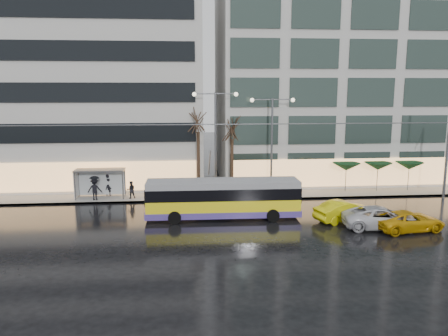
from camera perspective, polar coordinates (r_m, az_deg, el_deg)
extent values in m
plane|color=black|center=(28.69, -3.62, -8.95)|extent=(140.00, 140.00, 0.00)
cube|color=gray|center=(42.22, -1.40, -2.55)|extent=(80.00, 10.00, 0.15)
cube|color=slate|center=(37.42, -0.91, -4.22)|extent=(80.00, 0.10, 0.15)
cube|color=#BAB7B2|center=(48.63, -24.02, 11.41)|extent=(34.00, 14.00, 22.00)
cube|color=#BAB7B2|center=(50.19, 18.46, 13.42)|extent=(32.00, 14.00, 25.00)
cube|color=yellow|center=(32.29, -0.13, -4.92)|extent=(11.16, 2.46, 1.39)
cube|color=#4B398E|center=(32.41, -0.13, -5.71)|extent=(11.19, 2.50, 0.46)
cube|color=black|center=(32.04, -0.13, -3.16)|extent=(11.18, 2.48, 0.83)
cube|color=gray|center=(31.89, -0.14, -2.03)|extent=(11.16, 2.46, 0.46)
cube|color=black|center=(32.94, 9.63, -3.18)|extent=(0.08, 2.13, 1.21)
cube|color=black|center=(32.16, -10.14, -3.53)|extent=(0.08, 2.13, 1.21)
cylinder|color=black|center=(33.96, 5.69, -5.10)|extent=(0.93, 0.34, 0.93)
cylinder|color=black|center=(31.77, 6.41, -6.20)|extent=(0.93, 0.34, 0.93)
cylinder|color=black|center=(33.48, -6.33, -5.34)|extent=(0.93, 0.34, 0.93)
cylinder|color=black|center=(31.26, -6.47, -6.47)|extent=(0.93, 0.34, 0.93)
cylinder|color=#595B60|center=(32.45, -1.88, 0.60)|extent=(0.10, 3.45, 2.44)
cylinder|color=#595B60|center=(32.91, -1.92, 0.73)|extent=(0.10, 3.45, 2.44)
cylinder|color=#595B60|center=(42.58, 27.08, 1.12)|extent=(0.24, 0.24, 7.00)
cylinder|color=#595B60|center=(32.99, -2.27, 5.68)|extent=(42.00, 0.04, 0.04)
cylinder|color=#595B60|center=(33.48, -2.31, 5.75)|extent=(42.00, 0.04, 0.04)
cube|color=#595B60|center=(38.92, -15.93, -0.25)|extent=(4.20, 1.60, 0.12)
cube|color=silver|center=(39.83, -15.66, -1.84)|extent=(4.00, 0.05, 2.20)
cube|color=white|center=(39.59, -18.76, -2.07)|extent=(0.10, 1.40, 2.20)
cylinder|color=#595B60|center=(38.92, -18.93, -2.29)|extent=(0.10, 0.10, 2.40)
cylinder|color=#595B60|center=(40.25, -18.46, -1.86)|extent=(0.10, 0.10, 2.40)
cylinder|color=#595B60|center=(38.15, -13.08, -2.24)|extent=(0.10, 0.10, 2.40)
cylinder|color=#595B60|center=(39.50, -12.81, -1.81)|extent=(0.10, 0.10, 2.40)
cylinder|color=#595B60|center=(38.28, -1.12, 3.08)|extent=(0.18, 0.18, 9.00)
cylinder|color=#595B60|center=(37.93, -2.52, 9.67)|extent=(1.80, 0.10, 0.10)
cylinder|color=#595B60|center=(38.06, 0.23, 9.68)|extent=(1.80, 0.10, 0.10)
sphere|color=#FFF2CC|center=(37.90, -3.90, 9.58)|extent=(0.36, 0.36, 0.36)
sphere|color=#FFF2CC|center=(38.15, 1.59, 9.61)|extent=(0.36, 0.36, 0.36)
cylinder|color=#595B60|center=(38.97, 6.24, 2.78)|extent=(0.18, 0.18, 8.50)
cylinder|color=#595B60|center=(38.49, 5.03, 8.91)|extent=(1.80, 0.10, 0.10)
cylinder|color=#595B60|center=(38.85, 7.68, 8.87)|extent=(1.80, 0.10, 0.10)
sphere|color=#FFF2CC|center=(38.35, 3.69, 8.85)|extent=(0.36, 0.36, 0.36)
sphere|color=#FFF2CC|center=(39.05, 8.98, 8.77)|extent=(0.36, 0.36, 0.36)
cylinder|color=black|center=(38.65, -3.35, 0.59)|extent=(0.28, 0.28, 5.60)
cylinder|color=black|center=(39.11, 1.04, 0.20)|extent=(0.28, 0.28, 4.90)
cylinder|color=#595B60|center=(41.61, 15.60, -1.47)|extent=(0.06, 0.06, 2.20)
cone|color=#0F3819|center=(41.39, 15.68, 0.16)|extent=(2.50, 2.50, 0.70)
cylinder|color=#595B60|center=(42.75, 19.37, -1.36)|extent=(0.06, 0.06, 2.20)
cone|color=#0F3819|center=(42.54, 19.47, 0.22)|extent=(2.50, 2.50, 0.70)
cylinder|color=#595B60|center=(44.07, 22.93, -1.26)|extent=(0.06, 0.06, 2.20)
cone|color=#0F3819|center=(43.87, 23.04, 0.27)|extent=(2.50, 2.50, 0.70)
imported|color=#D8CE0B|center=(32.89, 15.49, -5.44)|extent=(4.77, 2.82, 1.48)
imported|color=#D89D0B|center=(32.19, 22.97, -6.37)|extent=(5.09, 2.88, 1.34)
imported|color=silver|center=(32.01, 19.93, -6.11)|extent=(5.64, 3.10, 1.50)
imported|color=black|center=(39.88, -14.92, -2.12)|extent=(0.83, 0.68, 1.94)
imported|color=#FD549D|center=(39.73, -14.97, -1.02)|extent=(1.24, 1.25, 0.88)
imported|color=black|center=(38.46, -12.05, -2.79)|extent=(0.84, 0.73, 1.50)
imported|color=black|center=(38.55, -16.52, -2.67)|extent=(1.24, 0.74, 1.88)
imported|color=black|center=(38.39, -16.58, -1.49)|extent=(0.84, 0.84, 0.72)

